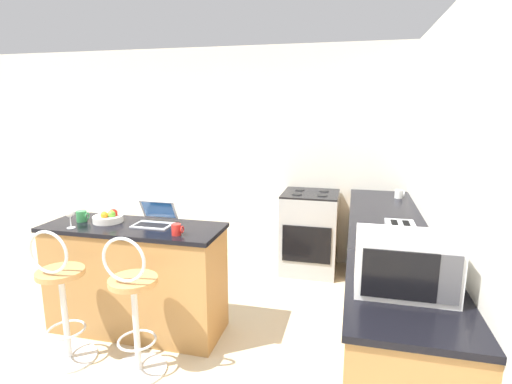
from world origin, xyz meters
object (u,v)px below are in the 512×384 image
object	(u,v)px
mug_red	(177,230)
wine_glass_short	(70,214)
microwave	(405,264)
fruit_bowl	(109,218)
toaster	(400,237)
bar_stool_near	(61,299)
stove_range	(310,232)
mug_white	(399,194)
mug_green	(82,216)
bar_stool_far	(134,309)
laptop	(155,218)

from	to	relation	value
mug_red	wine_glass_short	xyz separation A→B (m)	(-0.91, -0.04, 0.07)
microwave	fruit_bowl	size ratio (longest dim) A/B	2.03
toaster	mug_red	size ratio (longest dim) A/B	3.46
bar_stool_near	fruit_bowl	world-z (taller)	bar_stool_near
stove_range	mug_white	size ratio (longest dim) A/B	9.63
mug_white	mug_green	bearing A→B (deg)	-149.71
bar_stool_far	stove_range	bearing A→B (deg)	65.30
toaster	mug_green	xyz separation A→B (m)	(-2.56, 0.05, -0.04)
microwave	stove_range	xyz separation A→B (m)	(-0.75, 2.36, -0.62)
bar_stool_far	mug_white	world-z (taller)	bar_stool_far
mug_green	wine_glass_short	size ratio (longest dim) A/B	0.64
microwave	mug_white	xyz separation A→B (m)	(0.20, 2.32, -0.11)
toaster	mug_white	world-z (taller)	toaster
fruit_bowl	mug_red	world-z (taller)	fruit_bowl
bar_stool_far	laptop	distance (m)	0.80
laptop	microwave	world-z (taller)	microwave
toaster	fruit_bowl	xyz separation A→B (m)	(-2.33, 0.09, -0.05)
microwave	fruit_bowl	distance (m)	2.41
fruit_bowl	mug_white	xyz separation A→B (m)	(2.48, 1.55, 0.01)
bar_stool_far	mug_green	bearing A→B (deg)	145.13
fruit_bowl	mug_green	xyz separation A→B (m)	(-0.23, -0.04, 0.01)
laptop	wine_glass_short	size ratio (longest dim) A/B	1.93
laptop	stove_range	distance (m)	1.98
microwave	mug_red	world-z (taller)	microwave
microwave	stove_range	size ratio (longest dim) A/B	0.54
microwave	bar_stool_near	bearing A→B (deg)	175.27
mug_red	mug_white	bearing A→B (deg)	44.33
bar_stool_near	fruit_bowl	bearing A→B (deg)	85.24
mug_red	fruit_bowl	bearing A→B (deg)	165.54
bar_stool_near	mug_white	bearing A→B (deg)	40.02
laptop	microwave	size ratio (longest dim) A/B	0.62
bar_stool_near	toaster	xyz separation A→B (m)	(2.38, 0.49, 0.52)
fruit_bowl	wine_glass_short	distance (m)	0.31
laptop	bar_stool_far	bearing A→B (deg)	-78.08
fruit_bowl	stove_range	bearing A→B (deg)	45.85
stove_range	wine_glass_short	xyz separation A→B (m)	(-1.73, -1.81, 0.59)
mug_red	mug_green	size ratio (longest dim) A/B	0.88
bar_stool_near	wine_glass_short	size ratio (longest dim) A/B	6.55
microwave	wine_glass_short	xyz separation A→B (m)	(-2.48, 0.55, -0.04)
bar_stool_near	toaster	size ratio (longest dim) A/B	3.37
bar_stool_far	microwave	bearing A→B (deg)	-6.33
bar_stool_far	bar_stool_near	bearing A→B (deg)	180.00
microwave	toaster	size ratio (longest dim) A/B	1.61
mug_white	bar_stool_far	bearing A→B (deg)	-132.38
stove_range	wine_glass_short	bearing A→B (deg)	-133.78
bar_stool_far	mug_red	size ratio (longest dim) A/B	11.65
laptop	toaster	bearing A→B (deg)	-3.85
bar_stool_near	mug_green	distance (m)	0.74
bar_stool_near	wine_glass_short	bearing A→B (deg)	112.54
bar_stool_far	fruit_bowl	size ratio (longest dim) A/B	4.24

